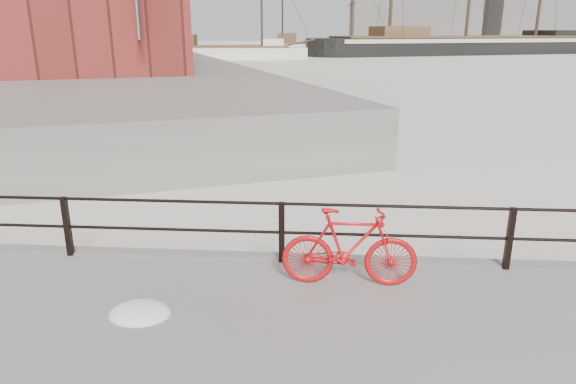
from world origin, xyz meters
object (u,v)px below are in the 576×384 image
(barque_black, at_px, (464,54))
(bicycle, at_px, (349,247))
(workboat_near, at_px, (71,87))
(schooner_left, at_px, (221,59))
(schooner_mid, at_px, (316,54))
(workboat_far, at_px, (76,71))

(barque_black, bearing_deg, bicycle, -126.76)
(barque_black, relative_size, workboat_near, 5.94)
(schooner_left, bearing_deg, bicycle, -81.04)
(schooner_mid, distance_m, schooner_left, 20.88)
(schooner_mid, xyz_separation_m, schooner_left, (-13.25, -16.14, 0.00))
(workboat_near, distance_m, workboat_far, 15.94)
(bicycle, distance_m, workboat_near, 34.95)
(bicycle, distance_m, workboat_far, 50.79)
(bicycle, relative_size, workboat_near, 0.18)
(schooner_left, bearing_deg, barque_black, 21.01)
(bicycle, height_order, barque_black, barque_black)
(schooner_left, distance_m, workboat_far, 25.86)
(bicycle, xyz_separation_m, workboat_far, (-25.33, 44.01, -0.93))
(schooner_left, height_order, workboat_near, schooner_left)
(bicycle, relative_size, schooner_left, 0.07)
(bicycle, relative_size, workboat_far, 0.16)
(workboat_near, bearing_deg, schooner_mid, 42.91)
(workboat_far, bearing_deg, barque_black, 5.01)
(schooner_mid, bearing_deg, bicycle, -93.28)
(workboat_far, bearing_deg, workboat_near, -101.24)
(schooner_mid, height_order, workboat_far, schooner_mid)
(barque_black, xyz_separation_m, workboat_far, (-48.35, -41.70, 0.00))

